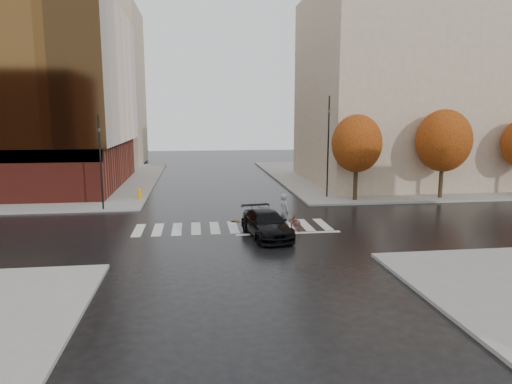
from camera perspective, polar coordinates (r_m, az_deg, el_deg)
The scene contains 14 objects.
ground at distance 26.76m, azimuth -2.78°, elevation -4.69°, with size 120.00×120.00×0.00m, color black.
sidewalk_nw at distance 50.91m, azimuth -29.30°, elevation 1.02°, with size 30.00×30.00×0.15m, color gray.
sidewalk_ne at distance 52.67m, azimuth 18.52°, elevation 2.01°, with size 30.00×30.00×0.15m, color gray.
crosswalk at distance 27.25m, azimuth -2.87°, elevation -4.42°, with size 12.00×3.00×0.01m, color silver.
building_ne_tan at distance 47.00m, azimuth 16.82°, elevation 12.33°, with size 16.00×16.00×18.00m, color tan.
building_nw_far at distance 64.44m, azimuth -20.53°, elevation 12.19°, with size 14.00×12.00×20.00m, color tan.
tree_ne_a at distance 35.47m, azimuth 12.49°, elevation 5.92°, with size 3.80×3.80×6.50m.
tree_ne_b at distance 38.43m, azimuth 22.40°, elevation 5.94°, with size 4.20×4.20×6.89m.
sedan at distance 25.05m, azimuth 1.31°, elevation -4.00°, with size 2.00×4.91×1.43m, color black.
cyclist at distance 26.01m, azimuth 3.67°, elevation -3.40°, with size 2.07×1.28×2.23m.
traffic_light_nw at distance 32.90m, azimuth -18.88°, elevation 4.11°, with size 0.20×0.19×6.45m.
traffic_light_ne at distance 36.41m, azimuth 9.02°, elevation 6.56°, with size 0.20×0.23×7.92m.
fire_hydrant at distance 36.60m, azimuth -14.35°, elevation -0.12°, with size 0.30×0.30×0.83m.
manhole at distance 28.72m, azimuth -2.60°, elevation -3.68°, with size 0.65×0.65×0.01m, color #483A19.
Camera 1 is at (-2.17, -25.84, 6.62)m, focal length 32.00 mm.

